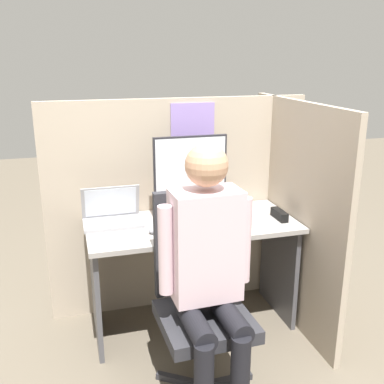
% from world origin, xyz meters
% --- Properties ---
extents(ground_plane, '(12.00, 12.00, 0.00)m').
position_xyz_m(ground_plane, '(0.00, 0.00, 0.00)').
color(ground_plane, '#665B4C').
extents(cubicle_panel_back, '(1.82, 0.05, 1.48)m').
position_xyz_m(cubicle_panel_back, '(0.00, 0.63, 0.74)').
color(cubicle_panel_back, tan).
rests_on(cubicle_panel_back, ground).
extents(cubicle_panel_right, '(0.04, 1.23, 1.48)m').
position_xyz_m(cubicle_panel_right, '(0.68, 0.24, 0.74)').
color(cubicle_panel_right, tan).
rests_on(cubicle_panel_right, ground).
extents(desk, '(1.32, 0.61, 0.73)m').
position_xyz_m(desk, '(0.00, 0.30, 0.54)').
color(desk, '#9E9993').
rests_on(desk, ground).
extents(paper_box, '(0.30, 0.25, 0.09)m').
position_xyz_m(paper_box, '(0.02, 0.40, 0.78)').
color(paper_box, orange).
rests_on(paper_box, desk).
extents(monitor, '(0.47, 0.17, 0.44)m').
position_xyz_m(monitor, '(0.02, 0.41, 1.05)').
color(monitor, '#232328').
rests_on(monitor, paper_box).
extents(laptop, '(0.36, 0.23, 0.23)m').
position_xyz_m(laptop, '(-0.49, 0.42, 0.78)').
color(laptop, '#99999E').
rests_on(laptop, desk).
extents(mouse, '(0.06, 0.05, 0.04)m').
position_xyz_m(mouse, '(-0.27, 0.19, 0.75)').
color(mouse, gray).
rests_on(mouse, desk).
extents(stapler, '(0.05, 0.16, 0.06)m').
position_xyz_m(stapler, '(0.56, 0.21, 0.76)').
color(stapler, black).
rests_on(stapler, desk).
extents(carrot_toy, '(0.05, 0.12, 0.05)m').
position_xyz_m(carrot_toy, '(0.32, 0.15, 0.76)').
color(carrot_toy, orange).
rests_on(carrot_toy, desk).
extents(office_chair, '(0.52, 0.56, 1.06)m').
position_xyz_m(office_chair, '(-0.10, -0.21, 0.53)').
color(office_chair, '#2D2D33').
rests_on(office_chair, ground).
extents(person, '(0.48, 0.46, 1.36)m').
position_xyz_m(person, '(-0.11, -0.37, 0.78)').
color(person, black).
rests_on(person, ground).
extents(coffee_mug, '(0.09, 0.09, 0.10)m').
position_xyz_m(coffee_mug, '(0.32, 0.36, 0.78)').
color(coffee_mug, teal).
rests_on(coffee_mug, desk).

